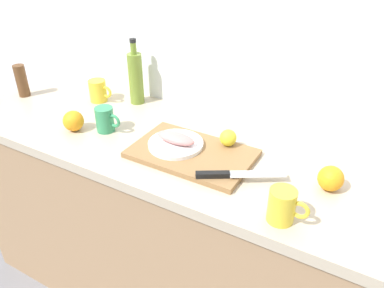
{
  "coord_description": "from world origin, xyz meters",
  "views": [
    {
      "loc": [
        0.63,
        -1.07,
        1.66
      ],
      "look_at": [
        0.05,
        -0.05,
        0.95
      ],
      "focal_mm": 36.41,
      "sensor_mm": 36.0,
      "label": 1
    }
  ],
  "objects": [
    {
      "name": "orange_0",
      "position": [
        -0.46,
        -0.12,
        0.94
      ],
      "size": [
        0.08,
        0.08,
        0.08
      ],
      "primitive_type": "sphere",
      "color": "orange",
      "rests_on": "kitchen_counter"
    },
    {
      "name": "pepper_mill",
      "position": [
        -0.9,
        0.01,
        0.97
      ],
      "size": [
        0.05,
        0.05,
        0.15
      ],
      "primitive_type": "cylinder",
      "color": "brown",
      "rests_on": "kitchen_counter"
    },
    {
      "name": "fish_fillet",
      "position": [
        -0.02,
        -0.05,
        0.95
      ],
      "size": [
        0.15,
        0.06,
        0.04
      ],
      "primitive_type": "ellipsoid",
      "color": "tan",
      "rests_on": "white_plate"
    },
    {
      "name": "lemon_0",
      "position": [
        0.14,
        0.05,
        0.95
      ],
      "size": [
        0.06,
        0.06,
        0.06
      ],
      "primitive_type": "sphere",
      "color": "yellow",
      "rests_on": "cutting_board"
    },
    {
      "name": "orange_1",
      "position": [
        0.52,
        -0.0,
        0.94
      ],
      "size": [
        0.08,
        0.08,
        0.08
      ],
      "primitive_type": "sphere",
      "color": "orange",
      "rests_on": "kitchen_counter"
    },
    {
      "name": "coffee_mug_2",
      "position": [
        -0.34,
        -0.06,
        0.95
      ],
      "size": [
        0.11,
        0.07,
        0.1
      ],
      "color": "#338C59",
      "rests_on": "kitchen_counter"
    },
    {
      "name": "back_wall",
      "position": [
        0.0,
        0.33,
        1.25
      ],
      "size": [
        3.2,
        0.05,
        2.5
      ],
      "primitive_type": "cube",
      "color": "white",
      "rests_on": "ground_plane"
    },
    {
      "name": "kitchen_counter",
      "position": [
        0.0,
        0.0,
        0.45
      ],
      "size": [
        2.0,
        0.6,
        0.9
      ],
      "color": "#9E7A56",
      "rests_on": "ground_plane"
    },
    {
      "name": "chef_knife",
      "position": [
        0.23,
        -0.12,
        0.93
      ],
      "size": [
        0.26,
        0.17,
        0.02
      ],
      "rotation": [
        0.0,
        0.0,
        0.54
      ],
      "color": "silver",
      "rests_on": "cutting_board"
    },
    {
      "name": "coffee_mug_1",
      "position": [
        0.43,
        -0.21,
        0.95
      ],
      "size": [
        0.12,
        0.08,
        0.1
      ],
      "color": "yellow",
      "rests_on": "kitchen_counter"
    },
    {
      "name": "cutting_board",
      "position": [
        0.05,
        -0.05,
        0.91
      ],
      "size": [
        0.43,
        0.27,
        0.02
      ],
      "primitive_type": "cube",
      "color": "olive",
      "rests_on": "kitchen_counter"
    },
    {
      "name": "coffee_mug_0",
      "position": [
        -0.56,
        0.14,
        0.95
      ],
      "size": [
        0.12,
        0.08,
        0.1
      ],
      "color": "yellow",
      "rests_on": "kitchen_counter"
    },
    {
      "name": "white_plate",
      "position": [
        -0.02,
        -0.05,
        0.93
      ],
      "size": [
        0.2,
        0.2,
        0.01
      ],
      "primitive_type": "cylinder",
      "color": "white",
      "rests_on": "cutting_board"
    },
    {
      "name": "olive_oil_bottle",
      "position": [
        -0.4,
        0.22,
        1.02
      ],
      "size": [
        0.06,
        0.06,
        0.29
      ],
      "color": "olive",
      "rests_on": "kitchen_counter"
    }
  ]
}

